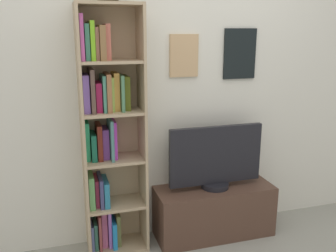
% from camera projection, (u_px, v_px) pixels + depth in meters
% --- Properties ---
extents(back_wall, '(4.80, 0.08, 2.54)m').
position_uv_depth(back_wall, '(169.00, 79.00, 2.83)').
color(back_wall, silver).
rests_on(back_wall, ground).
extents(bookshelf, '(0.45, 0.27, 1.81)m').
position_uv_depth(bookshelf, '(107.00, 134.00, 2.65)').
color(bookshelf, tan).
rests_on(bookshelf, ground).
extents(tv_stand, '(0.95, 0.35, 0.42)m').
position_uv_depth(tv_stand, '(214.00, 211.00, 2.99)').
color(tv_stand, '#4D3428').
rests_on(tv_stand, ground).
extents(television, '(0.76, 0.22, 0.50)m').
position_uv_depth(television, '(216.00, 158.00, 2.87)').
color(television, black).
rests_on(television, tv_stand).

